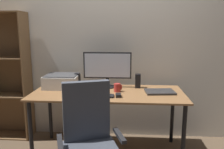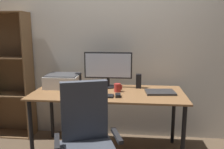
# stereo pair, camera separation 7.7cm
# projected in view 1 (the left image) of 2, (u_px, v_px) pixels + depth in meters

# --- Properties ---
(back_wall) EXTENTS (6.40, 0.10, 2.60)m
(back_wall) POSITION_uv_depth(u_px,v_px,m) (111.00, 40.00, 3.06)
(back_wall) COLOR silver
(back_wall) RESTS_ON ground
(desk) EXTENTS (1.71, 0.74, 0.74)m
(desk) POSITION_uv_depth(u_px,v_px,m) (108.00, 98.00, 2.65)
(desk) COLOR olive
(desk) RESTS_ON ground
(monitor) EXTENTS (0.58, 0.20, 0.43)m
(monitor) POSITION_uv_depth(u_px,v_px,m) (107.00, 67.00, 2.82)
(monitor) COLOR black
(monitor) RESTS_ON desk
(keyboard) EXTENTS (0.29, 0.11, 0.02)m
(keyboard) POSITION_uv_depth(u_px,v_px,m) (100.00, 96.00, 2.45)
(keyboard) COLOR black
(keyboard) RESTS_ON desk
(mouse) EXTENTS (0.06, 0.10, 0.03)m
(mouse) POSITION_uv_depth(u_px,v_px,m) (118.00, 95.00, 2.45)
(mouse) COLOR black
(mouse) RESTS_ON desk
(coffee_mug) EXTENTS (0.09, 0.08, 0.09)m
(coffee_mug) POSITION_uv_depth(u_px,v_px,m) (117.00, 88.00, 2.65)
(coffee_mug) COLOR #B72D28
(coffee_mug) RESTS_ON desk
(laptop) EXTENTS (0.34, 0.26, 0.02)m
(laptop) POSITION_uv_depth(u_px,v_px,m) (160.00, 92.00, 2.61)
(laptop) COLOR #2D2D30
(laptop) RESTS_ON desk
(speaker_left) EXTENTS (0.06, 0.07, 0.17)m
(speaker_left) POSITION_uv_depth(u_px,v_px,m) (77.00, 80.00, 2.86)
(speaker_left) COLOR black
(speaker_left) RESTS_ON desk
(speaker_right) EXTENTS (0.06, 0.07, 0.17)m
(speaker_right) POSITION_uv_depth(u_px,v_px,m) (138.00, 81.00, 2.81)
(speaker_right) COLOR black
(speaker_right) RESTS_ON desk
(printer) EXTENTS (0.40, 0.34, 0.16)m
(printer) POSITION_uv_depth(u_px,v_px,m) (62.00, 81.00, 2.83)
(printer) COLOR silver
(printer) RESTS_ON desk
(office_chair) EXTENTS (0.58, 0.58, 1.01)m
(office_chair) POSITION_uv_depth(u_px,v_px,m) (90.00, 149.00, 1.93)
(office_chair) COLOR #232326
(office_chair) RESTS_ON ground
(bookshelf) EXTENTS (0.68, 0.28, 1.66)m
(bookshelf) POSITION_uv_depth(u_px,v_px,m) (3.00, 77.00, 3.08)
(bookshelf) COLOR brown
(bookshelf) RESTS_ON ground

